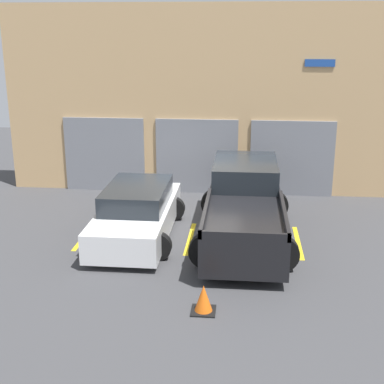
{
  "coord_description": "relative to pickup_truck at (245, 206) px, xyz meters",
  "views": [
    {
      "loc": [
        1.31,
        -13.81,
        5.17
      ],
      "look_at": [
        0.0,
        -0.59,
        1.1
      ],
      "focal_mm": 50.0,
      "sensor_mm": 36.0,
      "label": 1
    }
  ],
  "objects": [
    {
      "name": "sedan_white",
      "position": [
        -2.74,
        -0.28,
        -0.18
      ],
      "size": [
        2.16,
        4.39,
        1.35
      ],
      "color": "white",
      "rests_on": "ground"
    },
    {
      "name": "parking_stripe_far_left",
      "position": [
        -4.12,
        -0.31,
        -0.81
      ],
      "size": [
        0.12,
        2.2,
        0.01
      ],
      "primitive_type": "cube",
      "color": "gold",
      "rests_on": "ground"
    },
    {
      "name": "ground_plane",
      "position": [
        -1.37,
        0.78,
        -0.82
      ],
      "size": [
        28.0,
        28.0,
        0.0
      ],
      "primitive_type": "plane",
      "color": "#3D3D3F"
    },
    {
      "name": "traffic_cone",
      "position": [
        -0.74,
        -3.98,
        -0.56
      ],
      "size": [
        0.47,
        0.47,
        0.55
      ],
      "color": "black",
      "rests_on": "ground"
    },
    {
      "name": "pickup_truck",
      "position": [
        0.0,
        0.0,
        0.0
      ],
      "size": [
        2.46,
        5.51,
        1.72
      ],
      "color": "black",
      "rests_on": "ground"
    },
    {
      "name": "shophouse_building",
      "position": [
        -1.38,
        4.06,
        2.1
      ],
      "size": [
        12.78,
        0.68,
        5.94
      ],
      "color": "tan",
      "rests_on": "ground"
    },
    {
      "name": "parking_stripe_left",
      "position": [
        -1.37,
        -0.31,
        -0.81
      ],
      "size": [
        0.12,
        2.2,
        0.01
      ],
      "primitive_type": "cube",
      "color": "gold",
      "rests_on": "ground"
    },
    {
      "name": "parking_stripe_centre",
      "position": [
        1.37,
        -0.31,
        -0.81
      ],
      "size": [
        0.12,
        2.2,
        0.01
      ],
      "primitive_type": "cube",
      "color": "gold",
      "rests_on": "ground"
    }
  ]
}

